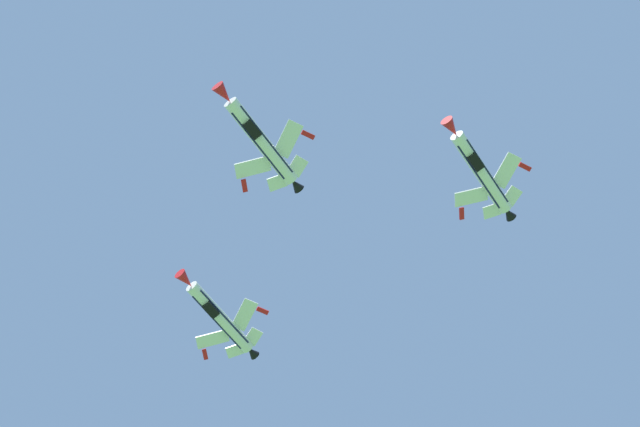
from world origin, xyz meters
The scene contains 3 objects.
fighter_jet_lead centered at (-3.62, 46.92, 94.46)m, with size 12.43×12.48×4.81m.
fighter_jet_left_wing centered at (22.86, 47.43, 96.61)m, with size 12.50×12.56×4.51m.
fighter_jet_right_wing centered at (-5.24, 72.55, 94.23)m, with size 12.48×12.54×4.59m.
Camera 1 is at (-4.84, 1.28, 1.52)m, focal length 50.66 mm.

